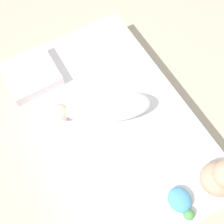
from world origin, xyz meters
name	(u,v)px	position (x,y,z in m)	size (l,w,h in m)	color
ground_plane	(115,130)	(0.00, 0.00, 0.00)	(12.00, 12.00, 0.00)	#B2A893
bed_mattress	(115,125)	(0.00, 0.00, 0.11)	(1.40, 0.83, 0.21)	white
swaddled_baby	(105,107)	(-0.06, -0.03, 0.30)	(0.36, 0.56, 0.17)	white
pillow	(32,74)	(-0.50, -0.31, 0.25)	(0.29, 0.31, 0.08)	white
bunny_plush	(221,177)	(0.57, 0.25, 0.35)	(0.18, 0.18, 0.34)	tan
turtle_plush	(181,202)	(0.57, 0.05, 0.25)	(0.17, 0.12, 0.07)	#4C99C6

